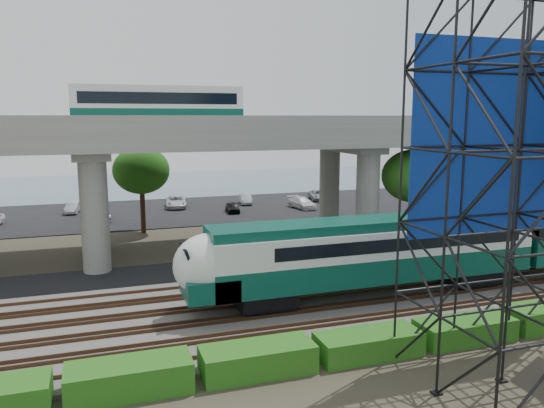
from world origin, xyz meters
name	(u,v)px	position (x,y,z in m)	size (l,w,h in m)	color
ground	(309,322)	(0.00, 0.00, 0.00)	(140.00, 140.00, 0.00)	#474233
ballast_bed	(295,307)	(0.00, 2.00, 0.10)	(90.00, 12.00, 0.20)	slate
service_road	(251,266)	(0.00, 10.50, 0.04)	(90.00, 5.00, 0.08)	black
parking_lot	(191,210)	(0.00, 34.00, 0.04)	(90.00, 18.00, 0.08)	black
harbor_water	(165,186)	(0.00, 56.00, 0.01)	(140.00, 40.00, 0.03)	#41606B
rail_tracks	(295,304)	(0.00, 2.00, 0.28)	(90.00, 9.52, 0.16)	#472D1E
commuter_train	(409,247)	(6.96, 2.00, 2.88)	(29.30, 3.06, 4.30)	black
overpass	(225,143)	(-0.38, 16.00, 8.21)	(80.00, 12.00, 12.40)	#9E9B93
hedge_strip	(369,343)	(1.01, -4.30, 0.56)	(34.60, 1.80, 1.20)	#1D5613
trees	(169,180)	(-4.67, 16.17, 5.57)	(40.94, 16.94, 7.69)	#382314
parked_cars	(194,205)	(0.24, 33.61, 0.70)	(38.04, 9.82, 1.31)	silver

